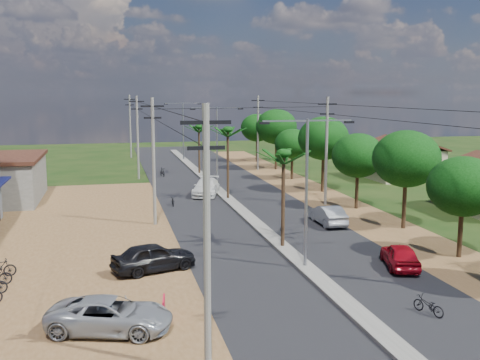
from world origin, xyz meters
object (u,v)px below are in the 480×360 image
(car_red_near, at_px, (400,256))
(car_parked_dark, at_px, (154,258))
(car_silver_mid, at_px, (328,215))
(car_white_far, at_px, (206,188))
(car_parked_silver, at_px, (110,316))
(roadside_sign, at_px, (164,308))
(moto_rider_east, at_px, (428,306))

(car_red_near, distance_m, car_parked_dark, 13.14)
(car_silver_mid, bearing_deg, car_white_far, -63.49)
(car_parked_silver, relative_size, car_parked_dark, 1.10)
(car_white_far, xyz_separation_m, car_parked_dark, (-6.42, -21.18, 0.01))
(car_parked_dark, bearing_deg, car_red_near, -118.91)
(roadside_sign, bearing_deg, car_white_far, 84.18)
(car_white_far, height_order, moto_rider_east, car_white_far)
(car_parked_dark, bearing_deg, car_white_far, -35.21)
(car_silver_mid, height_order, car_parked_silver, car_silver_mid)
(car_parked_silver, distance_m, roadside_sign, 2.36)
(car_white_far, height_order, car_parked_dark, car_parked_dark)
(car_silver_mid, height_order, car_parked_dark, car_parked_dark)
(car_parked_dark, bearing_deg, moto_rider_east, -146.60)
(car_silver_mid, distance_m, car_white_far, 14.83)
(car_red_near, xyz_separation_m, car_white_far, (-6.50, 23.58, 0.09))
(car_parked_dark, bearing_deg, car_silver_mid, -77.09)
(car_red_near, distance_m, roadside_sign, 13.60)
(moto_rider_east, bearing_deg, car_white_far, -103.74)
(car_red_near, distance_m, moto_rider_east, 6.49)
(car_parked_silver, height_order, moto_rider_east, car_parked_silver)
(car_white_far, bearing_deg, car_silver_mid, -46.57)
(car_red_near, bearing_deg, car_parked_silver, 33.71)
(car_silver_mid, height_order, car_white_far, car_white_far)
(car_silver_mid, relative_size, car_parked_silver, 0.86)
(car_red_near, xyz_separation_m, car_parked_dark, (-12.92, 2.40, 0.10))
(car_white_far, distance_m, roadside_sign, 28.32)
(car_red_near, relative_size, car_white_far, 0.75)
(car_parked_silver, bearing_deg, car_red_near, -55.24)
(car_white_far, bearing_deg, moto_rider_east, -64.08)
(car_parked_silver, bearing_deg, moto_rider_east, -78.60)
(car_parked_dark, bearing_deg, roadside_sign, 160.88)
(car_parked_silver, xyz_separation_m, car_parked_dark, (2.25, 7.28, 0.08))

